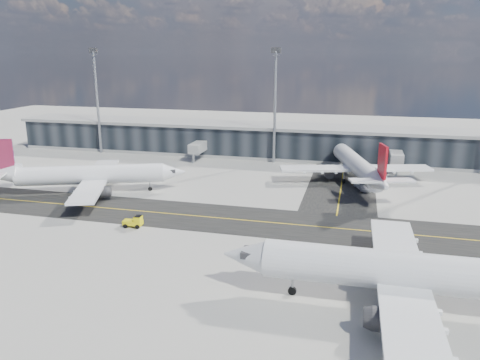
{
  "coord_description": "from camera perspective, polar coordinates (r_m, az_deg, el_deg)",
  "views": [
    {
      "loc": [
        20.49,
        -69.13,
        27.76
      ],
      "look_at": [
        0.16,
        11.36,
        5.0
      ],
      "focal_mm": 35.0,
      "sensor_mm": 36.0,
      "label": 1
    }
  ],
  "objects": [
    {
      "name": "airliner_redtail",
      "position": [
        104.87,
        14.13,
        1.68
      ],
      "size": [
        33.31,
        38.7,
        11.62
      ],
      "rotation": [
        0.0,
        0.0,
        0.27
      ],
      "color": "silver",
      "rests_on": "ground"
    },
    {
      "name": "taxiway_lanes",
      "position": [
        86.16,
        2.32,
        -3.47
      ],
      "size": [
        180.0,
        63.0,
        0.03
      ],
      "color": "black",
      "rests_on": "ground"
    },
    {
      "name": "floodlight_masts",
      "position": [
        119.53,
        4.29,
        9.45
      ],
      "size": [
        102.5,
        0.7,
        28.9
      ],
      "color": "gray",
      "rests_on": "ground"
    },
    {
      "name": "airliner_af",
      "position": [
        99.22,
        -18.02,
        0.59
      ],
      "size": [
        37.47,
        32.4,
        11.5
      ],
      "rotation": [
        0.0,
        0.0,
        -1.2
      ],
      "color": "silver",
      "rests_on": "ground"
    },
    {
      "name": "ground",
      "position": [
        77.26,
        -2.19,
        -5.74
      ],
      "size": [
        300.0,
        300.0,
        0.0
      ],
      "primitive_type": "plane",
      "color": "gray",
      "rests_on": "ground"
    },
    {
      "name": "baggage_tug",
      "position": [
        78.69,
        -12.74,
        -4.96
      ],
      "size": [
        3.24,
        1.83,
        1.96
      ],
      "rotation": [
        0.0,
        0.0,
        -1.5
      ],
      "color": "yellow",
      "rests_on": "ground"
    },
    {
      "name": "service_van",
      "position": [
        100.97,
        14.88,
        -0.67
      ],
      "size": [
        4.58,
        6.49,
        1.64
      ],
      "primitive_type": "imported",
      "rotation": [
        0.0,
        0.0,
        0.35
      ],
      "color": "silver",
      "rests_on": "ground"
    },
    {
      "name": "airliner_near",
      "position": [
        55.77,
        21.07,
        -10.6
      ],
      "size": [
        44.17,
        37.57,
        13.12
      ],
      "rotation": [
        0.0,
        0.0,
        1.59
      ],
      "color": "silver",
      "rests_on": "ground"
    },
    {
      "name": "terminal_concourse",
      "position": [
        127.95,
        4.75,
        4.62
      ],
      "size": [
        152.0,
        19.8,
        8.8
      ],
      "color": "black",
      "rests_on": "ground"
    }
  ]
}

